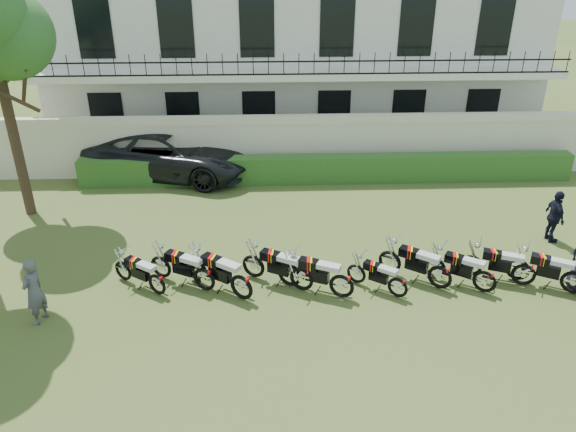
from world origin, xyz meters
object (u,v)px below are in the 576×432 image
Objects in this scene: officer_5 at (555,217)px; motorcycle_6 at (441,272)px; motorcycle_3 at (302,273)px; motorcycle_8 at (525,270)px; motorcycle_2 at (241,282)px; inspector at (34,291)px; motorcycle_9 at (575,277)px; suv at (170,153)px; motorcycle_5 at (398,283)px; motorcycle_7 at (485,277)px; motorcycle_1 at (204,274)px; motorcycle_4 at (342,281)px; motorcycle_0 at (157,280)px.

motorcycle_6 is at bearing 119.14° from officer_5.
motorcycle_3 reaches higher than motorcycle_8.
officer_5 is at bearing -44.82° from motorcycle_3.
inspector is at bearing 133.36° from motorcycle_2.
suv is (-11.33, 8.35, 0.37)m from motorcycle_9.
motorcycle_9 is (8.39, -0.06, -0.04)m from motorcycle_2.
motorcycle_5 is at bearing -126.43° from suv.
motorcycle_3 is 1.16× the size of officer_5.
motorcycle_3 reaches higher than motorcycle_9.
motorcycle_7 is 0.90× the size of motorcycle_8.
suv is at bearing 63.44° from officer_5.
motorcycle_9 is at bearing -55.21° from motorcycle_2.
motorcycle_8 is (8.25, -0.08, -0.02)m from motorcycle_1.
officer_5 is (10.06, 2.24, 0.30)m from motorcycle_1.
motorcycle_8 is 1.13× the size of officer_5.
officer_5 is at bearing -43.69° from motorcycle_4.
motorcycle_0 is 0.82× the size of motorcycle_3.
motorcycle_3 is (2.48, -0.09, 0.01)m from motorcycle_1.
motorcycle_1 is 1.12× the size of officer_5.
motorcycle_7 is at bearing 111.78° from inspector.
motorcycle_9 is at bearing 110.56° from inspector.
motorcycle_2 is 5.07m from motorcycle_6.
motorcycle_2 is 1.10× the size of motorcycle_7.
motorcycle_9 reaches higher than motorcycle_5.
motorcycle_6 reaches higher than motorcycle_7.
motorcycle_5 is 0.89× the size of officer_5.
motorcycle_4 is 1.18× the size of officer_5.
suv is at bearing 81.67° from motorcycle_7.
motorcycle_2 reaches higher than motorcycle_0.
motorcycle_6 is at bearing 113.33° from motorcycle_9.
motorcycle_1 is 1.03× the size of motorcycle_9.
motorcycle_1 is 10.31m from officer_5.
motorcycle_4 reaches higher than motorcycle_9.
motorcycle_3 is at bearing 115.81° from motorcycle_9.
motorcycle_2 is at bearing 130.58° from motorcycle_3.
motorcycle_2 is at bearing 128.76° from motorcycle_6.
suv reaches higher than motorcycle_4.
inspector is (-10.91, -0.75, 0.37)m from motorcycle_7.
suv is at bearing 74.57° from motorcycle_8.
motorcycle_8 is at bearing -55.19° from motorcycle_0.
motorcycle_2 is at bearing 118.70° from motorcycle_9.
motorcycle_6 is at bearing -62.86° from motorcycle_3.
motorcycle_3 is at bearing 105.59° from officer_5.
officer_5 reaches higher than motorcycle_4.
motorcycle_1 is 1.00× the size of motorcycle_8.
motorcycle_1 reaches higher than motorcycle_9.
motorcycle_4 is at bearing 132.38° from motorcycle_6.
motorcycle_7 is at bearing -57.09° from motorcycle_0.
motorcycle_5 is 0.23× the size of suv.
motorcycle_8 is (9.42, 0.05, 0.03)m from motorcycle_0.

